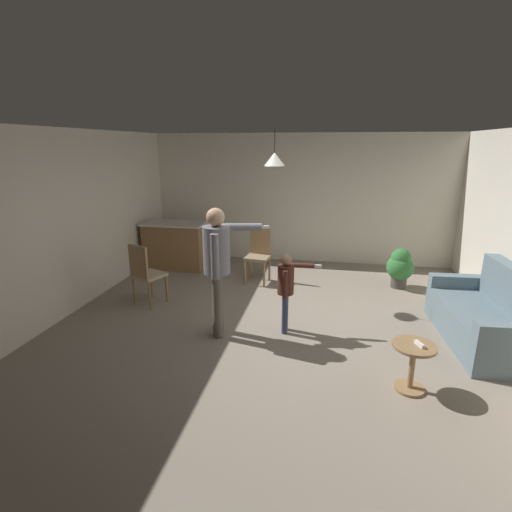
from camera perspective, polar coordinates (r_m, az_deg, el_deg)
The scene contains 13 objects.
ground at distance 5.68m, azimuth 3.58°, elevation -9.65°, with size 7.68×7.68×0.00m, color gray.
wall_back at distance 8.38m, azimuth 6.55°, elevation 8.36°, with size 6.40×0.10×2.70m, color silver.
wall_left at distance 6.45m, azimuth -25.77°, elevation 4.54°, with size 0.10×6.40×2.70m, color silver.
couch_floral at distance 5.80m, azimuth 30.84°, elevation -7.89°, with size 0.96×1.85×1.00m.
kitchen_counter at distance 8.11m, azimuth -11.78°, elevation 1.58°, with size 1.26×0.66×0.95m.
side_table_by_couch at distance 4.41m, azimuth 22.07°, elevation -14.23°, with size 0.44×0.44×0.52m.
person_adult at distance 4.98m, azimuth -5.66°, elevation -0.34°, with size 0.80×0.60×1.71m.
person_child at distance 5.15m, azimuth 4.51°, elevation -4.22°, with size 0.57×0.34×1.10m.
dining_chair_by_counter at distance 7.12m, azimuth 0.40°, elevation 0.48°, with size 0.46×0.46×1.00m.
dining_chair_near_wall at distance 6.29m, azimuth -16.00°, elevation -2.32°, with size 0.55×0.55×1.00m.
potted_plant_corner at distance 7.30m, azimuth 20.48°, elevation -1.41°, with size 0.47×0.47×0.72m.
spare_remote_on_table at distance 4.31m, azimuth 22.95°, elevation -11.87°, with size 0.04×0.13×0.04m, color white.
ceiling_light_pendant at distance 6.09m, azimuth 2.75°, elevation 14.07°, with size 0.32×0.32×0.55m.
Camera 1 is at (0.61, -5.08, 2.47)m, focal length 27.14 mm.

